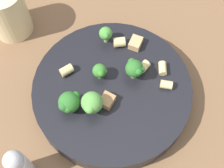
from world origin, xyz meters
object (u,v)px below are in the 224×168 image
rigatoni_0 (163,68)px  chicken_chunk_0 (136,43)px  broccoli_floret_2 (92,103)px  rigatoni_4 (143,67)px  broccoli_floret_0 (69,103)px  broccoli_floret_4 (100,71)px  broccoli_floret_3 (135,68)px  drinking_glass (8,14)px  pasta_bowl (112,91)px  pepper_shaker (19,166)px  rigatoni_3 (67,70)px  chicken_chunk_1 (107,101)px  broccoli_floret_1 (105,34)px  rigatoni_1 (166,85)px  rigatoni_2 (119,42)px

rigatoni_0 → chicken_chunk_0: (-0.06, -0.04, 0.00)m
broccoli_floret_2 → rigatoni_4: bearing=125.1°
broccoli_floret_0 → broccoli_floret_2: bearing=78.2°
broccoli_floret_4 → rigatoni_0: size_ratio=1.37×
broccoli_floret_3 → drinking_glass: size_ratio=0.41×
rigatoni_0 → drinking_glass: size_ratio=0.23×
pasta_bowl → pepper_shaker: pepper_shaker is taller
broccoli_floret_3 → rigatoni_3: 0.12m
rigatoni_0 → drinking_glass: 0.32m
rigatoni_4 → drinking_glass: bearing=-121.7°
pasta_bowl → broccoli_floret_2: broccoli_floret_2 is taller
broccoli_floret_0 → chicken_chunk_1: 0.06m
broccoli_floret_0 → rigatoni_4: bearing=114.4°
pasta_bowl → rigatoni_4: (-0.03, 0.06, 0.02)m
broccoli_floret_0 → rigatoni_3: 0.07m
broccoli_floret_1 → rigatoni_1: size_ratio=1.76×
broccoli_floret_2 → rigatoni_1: size_ratio=2.24×
broccoli_floret_1 → chicken_chunk_0: (0.01, 0.05, -0.02)m
broccoli_floret_1 → pepper_shaker: bearing=-35.2°
broccoli_floret_0 → drinking_glass: 0.24m
broccoli_floret_3 → chicken_chunk_0: broccoli_floret_3 is taller
pasta_bowl → drinking_glass: (-0.18, -0.18, 0.02)m
broccoli_floret_4 → broccoli_floret_2: bearing=-17.6°
broccoli_floret_4 → pepper_shaker: (0.14, -0.14, -0.01)m
rigatoni_4 → pepper_shaker: size_ratio=0.22×
broccoli_floret_4 → rigatoni_3: 0.06m
broccoli_floret_1 → rigatoni_2: bearing=67.1°
pepper_shaker → drinking_glass: bearing=-174.6°
broccoli_floret_0 → rigatoni_3: bearing=-178.1°
rigatoni_4 → drinking_glass: drinking_glass is taller
drinking_glass → pepper_shaker: (0.30, 0.03, 0.00)m
rigatoni_1 → broccoli_floret_3: bearing=-117.8°
broccoli_floret_4 → rigatoni_0: bearing=90.2°
rigatoni_0 → chicken_chunk_1: bearing=-63.9°
rigatoni_1 → drinking_glass: 0.33m
rigatoni_2 → pepper_shaker: (0.21, -0.18, 0.00)m
chicken_chunk_0 → pepper_shaker: pepper_shaker is taller
broccoli_floret_0 → broccoli_floret_3: size_ratio=0.95×
broccoli_floret_3 → rigatoni_4: size_ratio=1.94×
broccoli_floret_4 → broccoli_floret_3: bearing=85.2°
chicken_chunk_1 → drinking_glass: size_ratio=0.24×
drinking_glass → pepper_shaker: 0.30m
broccoli_floret_2 → rigatoni_2: broccoli_floret_2 is taller
broccoli_floret_0 → broccoli_floret_3: bearing=113.0°
broccoli_floret_2 → rigatoni_1: broccoli_floret_2 is taller
chicken_chunk_0 → broccoli_floret_4: bearing=-50.4°
rigatoni_4 → chicken_chunk_1: (0.06, -0.07, -0.00)m
pasta_bowl → rigatoni_0: rigatoni_0 is taller
rigatoni_3 → pasta_bowl: bearing=63.7°
rigatoni_3 → broccoli_floret_2: bearing=26.6°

